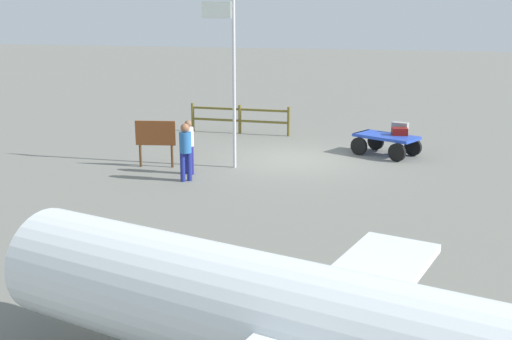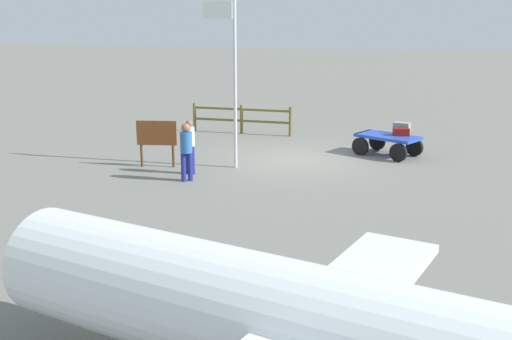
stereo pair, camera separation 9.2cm
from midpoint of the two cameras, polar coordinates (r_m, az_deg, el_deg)
name	(u,v)px [view 2 (the right image)]	position (r m, az deg, el deg)	size (l,w,h in m)	color
ground_plane	(296,160)	(20.46, 3.79, 0.95)	(120.00, 120.00, 0.00)	slate
luggage_cart	(387,141)	(21.37, 11.96, 2.60)	(2.34, 1.98, 0.69)	blue
suitcase_maroon	(402,127)	(21.88, 13.23, 3.79)	(0.59, 0.41, 0.34)	gray
suitcase_dark	(401,132)	(21.38, 13.18, 3.42)	(0.57, 0.47, 0.24)	maroon
worker_lead	(186,147)	(17.75, -6.22, 2.06)	(0.48, 0.48, 1.66)	navy
worker_trailing	(190,144)	(18.55, -5.93, 2.41)	(0.40, 0.40, 1.62)	navy
airplane_near	(299,327)	(7.42, 4.34, -14.04)	(9.73, 5.84, 3.15)	white
flagpole	(231,69)	(18.95, -2.12, 9.16)	(1.04, 0.15, 5.09)	silver
signboard	(157,136)	(19.50, -8.89, 3.07)	(1.23, 0.28, 1.45)	#4C3319
wooden_fence	(241,117)	(24.68, -1.22, 4.83)	(4.05, 0.17, 1.13)	brown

